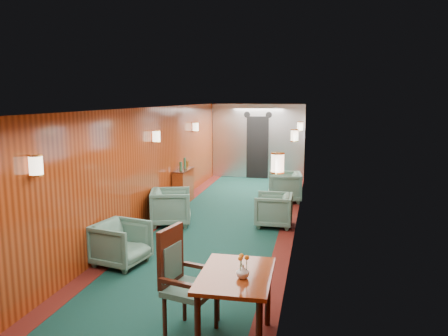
# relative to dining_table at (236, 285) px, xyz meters

# --- Properties ---
(room) EXTENTS (12.00, 12.10, 2.40)m
(room) POSITION_rel_dining_table_xyz_m (-1.09, 3.83, 0.97)
(room) COLOR #0D3128
(room) RESTS_ON ground
(bulkhead) EXTENTS (2.98, 0.17, 2.39)m
(bulkhead) POSITION_rel_dining_table_xyz_m (-1.09, 9.74, 0.52)
(bulkhead) COLOR silver
(bulkhead) RESTS_ON ground
(windows_right) EXTENTS (0.02, 8.60, 0.80)m
(windows_right) POSITION_rel_dining_table_xyz_m (0.40, 4.08, 0.78)
(windows_right) COLOR silver
(windows_right) RESTS_ON ground
(wall_sconces) EXTENTS (2.97, 7.97, 0.25)m
(wall_sconces) POSITION_rel_dining_table_xyz_m (-1.09, 4.40, 1.12)
(wall_sconces) COLOR #FFEEC6
(wall_sconces) RESTS_ON ground
(dining_table) EXTENTS (0.76, 1.08, 0.80)m
(dining_table) POSITION_rel_dining_table_xyz_m (0.00, 0.00, 0.00)
(dining_table) COLOR maroon
(dining_table) RESTS_ON ground
(side_chair) EXTENTS (0.63, 0.65, 1.19)m
(side_chair) POSITION_rel_dining_table_xyz_m (-0.64, 0.15, -0.02)
(side_chair) COLOR #1C4138
(side_chair) RESTS_ON ground
(credenza) EXTENTS (0.30, 0.95, 1.12)m
(credenza) POSITION_rel_dining_table_xyz_m (-2.43, 5.94, -0.23)
(credenza) COLOR maroon
(credenza) RESTS_ON ground
(flower_vase) EXTENTS (0.16, 0.16, 0.14)m
(flower_vase) POSITION_rel_dining_table_xyz_m (0.09, -0.10, 0.20)
(flower_vase) COLOR silver
(flower_vase) RESTS_ON dining_table
(armchair_left_near) EXTENTS (0.89, 0.87, 0.68)m
(armchair_left_near) POSITION_rel_dining_table_xyz_m (-2.17, 1.84, -0.33)
(armchair_left_near) COLOR #1C4138
(armchair_left_near) RESTS_ON ground
(armchair_left_far) EXTENTS (1.01, 0.99, 0.74)m
(armchair_left_far) POSITION_rel_dining_table_xyz_m (-2.12, 4.10, -0.30)
(armchair_left_far) COLOR #1C4138
(armchair_left_far) RESTS_ON ground
(armchair_right_near) EXTENTS (0.75, 0.73, 0.67)m
(armchair_right_near) POSITION_rel_dining_table_xyz_m (-0.04, 4.41, -0.33)
(armchair_right_near) COLOR #1C4138
(armchair_right_near) RESTS_ON ground
(armchair_right_far) EXTENTS (0.91, 0.89, 0.74)m
(armchair_right_far) POSITION_rel_dining_table_xyz_m (0.02, 6.62, -0.30)
(armchair_right_far) COLOR #1C4138
(armchair_right_far) RESTS_ON ground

